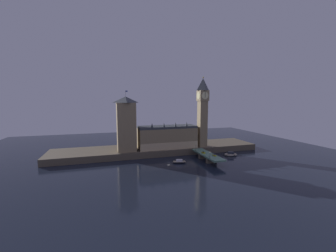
% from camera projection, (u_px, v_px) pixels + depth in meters
% --- Properties ---
extents(ground_plane, '(400.00, 400.00, 0.00)m').
position_uv_depth(ground_plane, '(169.00, 162.00, 188.20)').
color(ground_plane, black).
extents(embankment, '(220.00, 42.00, 6.38)m').
position_uv_depth(embankment, '(158.00, 149.00, 224.83)').
color(embankment, brown).
rests_on(embankment, ground_plane).
extents(parliament_hall, '(61.01, 21.65, 27.99)m').
position_uv_depth(parliament_hall, '(167.00, 137.00, 217.91)').
color(parliament_hall, '#8E7A56').
rests_on(parliament_hall, embankment).
extents(clock_tower, '(10.64, 10.75, 74.81)m').
position_uv_depth(clock_tower, '(203.00, 110.00, 220.45)').
color(clock_tower, '#8E7A56').
rests_on(clock_tower, embankment).
extents(victoria_tower, '(18.14, 18.14, 59.72)m').
position_uv_depth(victoria_tower, '(126.00, 124.00, 202.96)').
color(victoria_tower, '#8E7A56').
rests_on(victoria_tower, embankment).
extents(bridge, '(11.46, 46.00, 6.35)m').
position_uv_depth(bridge, '(207.00, 156.00, 193.53)').
color(bridge, slate).
rests_on(bridge, ground_plane).
extents(car_northbound_lead, '(2.04, 4.75, 1.45)m').
position_uv_depth(car_northbound_lead, '(204.00, 153.00, 195.55)').
color(car_northbound_lead, yellow).
rests_on(car_northbound_lead, bridge).
extents(car_southbound_lead, '(2.04, 4.11, 1.33)m').
position_uv_depth(car_southbound_lead, '(214.00, 155.00, 186.13)').
color(car_southbound_lead, yellow).
rests_on(car_southbound_lead, bridge).
extents(pedestrian_near_rail, '(0.38, 0.38, 1.86)m').
position_uv_depth(pedestrian_near_rail, '(209.00, 157.00, 179.91)').
color(pedestrian_near_rail, black).
rests_on(pedestrian_near_rail, bridge).
extents(pedestrian_mid_walk, '(0.38, 0.38, 1.77)m').
position_uv_depth(pedestrian_mid_walk, '(213.00, 153.00, 193.55)').
color(pedestrian_mid_walk, black).
rests_on(pedestrian_mid_walk, bridge).
extents(street_lamp_near, '(1.34, 0.60, 6.06)m').
position_uv_depth(street_lamp_near, '(210.00, 154.00, 177.31)').
color(street_lamp_near, '#2D3333').
rests_on(street_lamp_near, bridge).
extents(street_lamp_mid, '(1.34, 0.60, 6.50)m').
position_uv_depth(street_lamp_mid, '(213.00, 149.00, 194.41)').
color(street_lamp_mid, '#2D3333').
rests_on(street_lamp_mid, bridge).
extents(street_lamp_far, '(1.34, 0.60, 7.31)m').
position_uv_depth(street_lamp_far, '(196.00, 146.00, 205.17)').
color(street_lamp_far, '#2D3333').
rests_on(street_lamp_far, bridge).
extents(boat_upstream, '(13.13, 7.27, 3.29)m').
position_uv_depth(boat_upstream, '(179.00, 162.00, 185.68)').
color(boat_upstream, '#28282D').
rests_on(boat_upstream, ground_plane).
extents(boat_downstream, '(13.59, 7.70, 4.52)m').
position_uv_depth(boat_downstream, '(231.00, 154.00, 209.42)').
color(boat_downstream, '#B2A893').
rests_on(boat_downstream, ground_plane).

